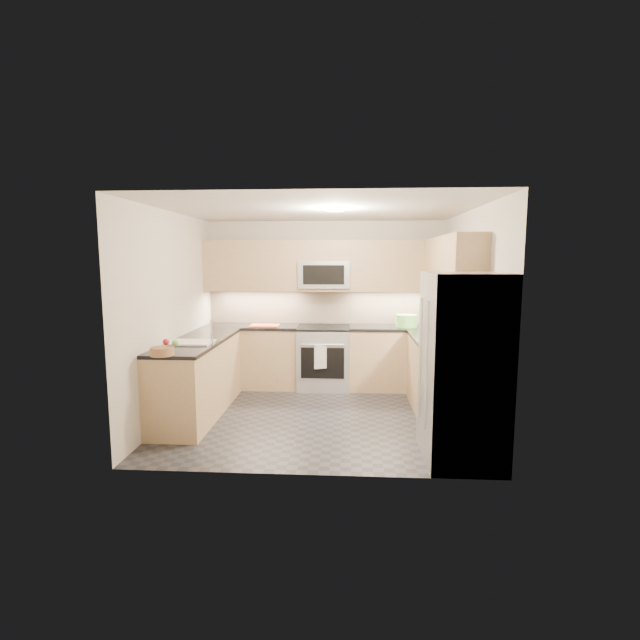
{
  "coord_description": "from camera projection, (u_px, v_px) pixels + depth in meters",
  "views": [
    {
      "loc": [
        0.36,
        -5.53,
        1.92
      ],
      "look_at": [
        0.0,
        0.35,
        1.15
      ],
      "focal_mm": 26.0,
      "sensor_mm": 36.0,
      "label": 1
    }
  ],
  "objects": [
    {
      "name": "floor",
      "position": [
        318.0,
        415.0,
        5.74
      ],
      "size": [
        3.6,
        3.2,
        0.0
      ],
      "primitive_type": "cube",
      "color": "#222227",
      "rests_on": "ground"
    },
    {
      "name": "ceiling",
      "position": [
        318.0,
        210.0,
        5.42
      ],
      "size": [
        3.6,
        3.2,
        0.02
      ],
      "primitive_type": "cube",
      "color": "beige",
      "rests_on": "wall_back"
    },
    {
      "name": "wall_back",
      "position": [
        325.0,
        303.0,
        7.16
      ],
      "size": [
        3.6,
        0.02,
        2.5
      ],
      "primitive_type": "cube",
      "color": "beige",
      "rests_on": "floor"
    },
    {
      "name": "wall_front",
      "position": [
        306.0,
        338.0,
        4.0
      ],
      "size": [
        3.6,
        0.02,
        2.5
      ],
      "primitive_type": "cube",
      "color": "beige",
      "rests_on": "floor"
    },
    {
      "name": "wall_left",
      "position": [
        172.0,
        314.0,
        5.69
      ],
      "size": [
        0.02,
        3.2,
        2.5
      ],
      "primitive_type": "cube",
      "color": "beige",
      "rests_on": "floor"
    },
    {
      "name": "wall_right",
      "position": [
        470.0,
        317.0,
        5.47
      ],
      "size": [
        0.02,
        3.2,
        2.5
      ],
      "primitive_type": "cube",
      "color": "beige",
      "rests_on": "floor"
    },
    {
      "name": "base_cab_back_left",
      "position": [
        252.0,
        357.0,
        7.04
      ],
      "size": [
        1.42,
        0.6,
        0.9
      ],
      "primitive_type": "cube",
      "color": "tan",
      "rests_on": "floor"
    },
    {
      "name": "base_cab_back_right",
      "position": [
        397.0,
        359.0,
        6.9
      ],
      "size": [
        1.42,
        0.6,
        0.9
      ],
      "primitive_type": "cube",
      "color": "tan",
      "rests_on": "floor"
    },
    {
      "name": "base_cab_right",
      "position": [
        440.0,
        379.0,
        5.74
      ],
      "size": [
        0.6,
        1.7,
        0.9
      ],
      "primitive_type": "cube",
      "color": "tan",
      "rests_on": "floor"
    },
    {
      "name": "base_cab_peninsula",
      "position": [
        198.0,
        378.0,
        5.77
      ],
      "size": [
        0.6,
        2.0,
        0.9
      ],
      "primitive_type": "cube",
      "color": "tan",
      "rests_on": "floor"
    },
    {
      "name": "countertop_back_left",
      "position": [
        252.0,
        326.0,
        6.97
      ],
      "size": [
        1.42,
        0.63,
        0.04
      ],
      "primitive_type": "cube",
      "color": "black",
      "rests_on": "base_cab_back_left"
    },
    {
      "name": "countertop_back_right",
      "position": [
        397.0,
        328.0,
        6.84
      ],
      "size": [
        1.42,
        0.63,
        0.04
      ],
      "primitive_type": "cube",
      "color": "black",
      "rests_on": "base_cab_back_right"
    },
    {
      "name": "countertop_right",
      "position": [
        441.0,
        342.0,
        5.68
      ],
      "size": [
        0.63,
        1.7,
        0.04
      ],
      "primitive_type": "cube",
      "color": "black",
      "rests_on": "base_cab_right"
    },
    {
      "name": "countertop_peninsula",
      "position": [
        197.0,
        341.0,
        5.71
      ],
      "size": [
        0.63,
        2.0,
        0.04
      ],
      "primitive_type": "cube",
      "color": "black",
      "rests_on": "base_cab_peninsula"
    },
    {
      "name": "upper_cab_back",
      "position": [
        324.0,
        266.0,
        6.92
      ],
      "size": [
        3.6,
        0.35,
        0.75
      ],
      "primitive_type": "cube",
      "color": "tan",
      "rests_on": "wall_back"
    },
    {
      "name": "upper_cab_right",
      "position": [
        452.0,
        267.0,
        5.68
      ],
      "size": [
        0.35,
        1.95,
        0.75
      ],
      "primitive_type": "cube",
      "color": "tan",
      "rests_on": "wall_right"
    },
    {
      "name": "backsplash_back",
      "position": [
        325.0,
        307.0,
        7.17
      ],
      "size": [
        3.6,
        0.01,
        0.51
      ],
      "primitive_type": "cube",
      "color": "#C9AE91",
      "rests_on": "wall_back"
    },
    {
      "name": "backsplash_right",
      "position": [
        460.0,
        317.0,
        5.92
      ],
      "size": [
        0.01,
        2.3,
        0.51
      ],
      "primitive_type": "cube",
      "color": "#C9AE91",
      "rests_on": "wall_right"
    },
    {
      "name": "gas_range",
      "position": [
        324.0,
        358.0,
        6.94
      ],
      "size": [
        0.76,
        0.65,
        0.91
      ],
      "primitive_type": "cube",
      "color": "#ACAEB5",
      "rests_on": "floor"
    },
    {
      "name": "range_cooktop",
      "position": [
        324.0,
        328.0,
        6.88
      ],
      "size": [
        0.76,
        0.65,
        0.03
      ],
      "primitive_type": "cube",
      "color": "black",
      "rests_on": "gas_range"
    },
    {
      "name": "oven_door_glass",
      "position": [
        323.0,
        363.0,
        6.62
      ],
      "size": [
        0.62,
        0.02,
        0.45
      ],
      "primitive_type": "cube",
      "color": "black",
      "rests_on": "gas_range"
    },
    {
      "name": "oven_handle",
      "position": [
        322.0,
        345.0,
        6.56
      ],
      "size": [
        0.6,
        0.02,
        0.02
      ],
      "primitive_type": "cylinder",
      "rotation": [
        0.0,
        1.57,
        0.0
      ],
      "color": "#B2B5BA",
      "rests_on": "gas_range"
    },
    {
      "name": "microwave",
      "position": [
        324.0,
        274.0,
        6.91
      ],
      "size": [
        0.76,
        0.4,
        0.4
      ],
      "primitive_type": "cube",
      "color": "#94969B",
      "rests_on": "upper_cab_back"
    },
    {
      "name": "microwave_door",
      "position": [
        324.0,
        275.0,
        6.7
      ],
      "size": [
        0.6,
        0.01,
        0.28
      ],
      "primitive_type": "cube",
      "color": "black",
      "rests_on": "microwave"
    },
    {
      "name": "refrigerator",
      "position": [
        462.0,
        368.0,
        4.4
      ],
      "size": [
        0.7,
        0.9,
        1.8
      ],
      "primitive_type": "cube",
      "color": "#A9ABB1",
      "rests_on": "floor"
    },
    {
      "name": "fridge_handle_left",
      "position": [
        426.0,
        366.0,
        4.24
      ],
      "size": [
        0.02,
        0.02,
        1.2
      ],
      "primitive_type": "cylinder",
      "color": "#B2B5BA",
      "rests_on": "refrigerator"
    },
    {
      "name": "fridge_handle_right",
      "position": [
        420.0,
        358.0,
        4.59
      ],
      "size": [
        0.02,
        0.02,
        1.2
      ],
      "primitive_type": "cylinder",
      "color": "#B2B5BA",
      "rests_on": "refrigerator"
    },
    {
      "name": "sink_basin",
      "position": [
        190.0,
        348.0,
        5.47
      ],
      "size": [
        0.52,
        0.38,
        0.16
      ],
      "primitive_type": "cube",
      "color": "white",
      "rests_on": "base_cab_peninsula"
    },
    {
      "name": "faucet",
      "position": [
        212.0,
        332.0,
        5.43
      ],
      "size": [
        0.03,
        0.03,
        0.28
      ],
      "primitive_type": "cylinder",
      "color": "silver",
      "rests_on": "countertop_peninsula"
    },
    {
      "name": "utensil_bowl",
      "position": [
        406.0,
        321.0,
        6.78
      ],
      "size": [
        0.4,
        0.4,
        0.18
      ],
      "primitive_type": "cylinder",
      "rotation": [
        0.0,
        0.0,
        0.33
      ],
      "color": "#67BF52",
      "rests_on": "countertop_back_right"
    },
    {
      "name": "cutting_board",
      "position": [
        265.0,
        325.0,
        6.91
      ],
      "size": [
        0.42,
        0.3,
        0.01
      ],
      "primitive_type": "cube",
      "rotation": [
        0.0,
        0.0,
        -0.0
      ],
      "color": "#F14716",
      "rests_on": "countertop_back_left"
    },
    {
      "name": "fruit_basket",
      "position": [
        162.0,
        351.0,
        4.76
      ],
      "size": [
        0.24,
        0.24,
        0.09
      ],
      "primitive_type": "cylinder",
      "rotation": [
        0.0,
        0.0,
        -0.01
      ],
      "color": "#8D6341",
      "rests_on": "countertop_peninsula"
    },
    {
      "name": "fruit_apple",
      "position": [
        166.0,
        342.0,
        4.89
      ],
      "size": [
        0.07,
        0.07,
        0.07
      ],
      "primitive_type": "sphere",
      "color": "red",
      "rests_on": "fruit_basket"
    },
    {
      "name": "fruit_pear",
      "position": [
        175.0,
        343.0,
        4.84
      ],
      "size": [
        0.07,
        0.07,
        0.07
      ],
      "primitive_type": "sphere",
      "color": "#5EB34C",
      "rests_on": "fruit_basket"
    },
    {
      "name": "dish_towel_check",
      "position": [
        320.0,
        357.0,
        6.57
      ],
      "size": [
        0.17,
        0.08,
        0.34
      ],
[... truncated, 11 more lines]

